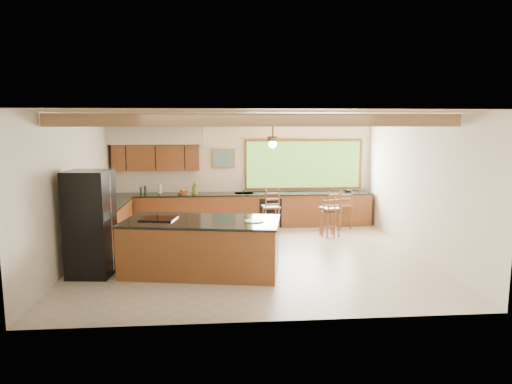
{
  "coord_description": "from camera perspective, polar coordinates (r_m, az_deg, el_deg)",
  "views": [
    {
      "loc": [
        -0.67,
        -9.39,
        2.8
      ],
      "look_at": [
        0.16,
        0.8,
        1.27
      ],
      "focal_mm": 32.0,
      "sensor_mm": 36.0,
      "label": 1
    }
  ],
  "objects": [
    {
      "name": "counter_run",
      "position": [
        12.14,
        -5.28,
        -2.6
      ],
      "size": [
        7.12,
        3.1,
        1.27
      ],
      "color": "brown",
      "rests_on": "ground"
    },
    {
      "name": "bar_stool_a",
      "position": [
        11.51,
        1.9,
        -1.99
      ],
      "size": [
        0.46,
        0.46,
        1.18
      ],
      "rotation": [
        0.0,
        0.0,
        0.1
      ],
      "color": "brown",
      "rests_on": "ground"
    },
    {
      "name": "bar_stool_b",
      "position": [
        11.48,
        9.11,
        -2.62
      ],
      "size": [
        0.42,
        0.42,
        1.02
      ],
      "rotation": [
        0.0,
        0.0,
        -0.17
      ],
      "color": "brown",
      "rests_on": "ground"
    },
    {
      "name": "bar_stool_d",
      "position": [
        11.46,
        9.31,
        -2.13
      ],
      "size": [
        0.53,
        0.53,
        1.19
      ],
      "rotation": [
        0.0,
        0.0,
        0.31
      ],
      "color": "brown",
      "rests_on": "ground"
    },
    {
      "name": "refrigerator",
      "position": [
        8.94,
        -20.02,
        -3.73
      ],
      "size": [
        0.84,
        0.82,
        1.96
      ],
      "rotation": [
        0.0,
        0.0,
        -0.1
      ],
      "color": "black",
      "rests_on": "ground"
    },
    {
      "name": "bar_stool_c",
      "position": [
        12.45,
        11.11,
        -1.76
      ],
      "size": [
        0.39,
        0.39,
        1.03
      ],
      "rotation": [
        0.0,
        0.0,
        -0.05
      ],
      "color": "brown",
      "rests_on": "ground"
    },
    {
      "name": "room_shell",
      "position": [
        10.07,
        -1.81,
        5.18
      ],
      "size": [
        7.27,
        6.54,
        3.02
      ],
      "color": "silver",
      "rests_on": "ground"
    },
    {
      "name": "island",
      "position": [
        8.74,
        -6.81,
        -6.74
      ],
      "size": [
        3.09,
        1.85,
        1.03
      ],
      "rotation": [
        0.0,
        0.0,
        -0.17
      ],
      "color": "brown",
      "rests_on": "ground"
    },
    {
      "name": "ground",
      "position": [
        9.82,
        -0.56,
        -8.04
      ],
      "size": [
        7.2,
        7.2,
        0.0
      ],
      "primitive_type": "plane",
      "color": "beige",
      "rests_on": "ground"
    }
  ]
}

